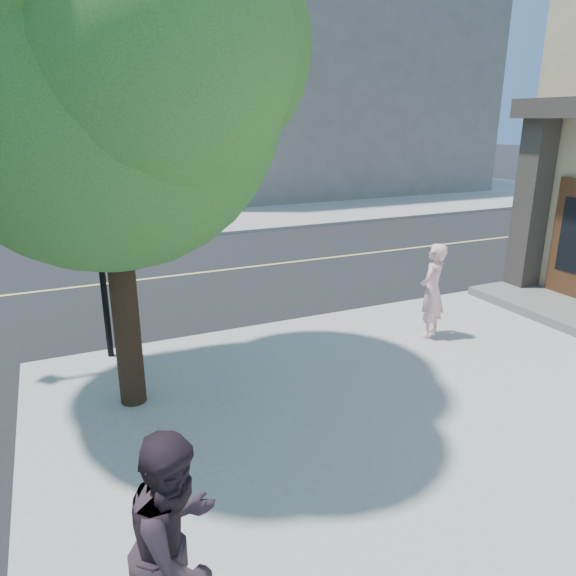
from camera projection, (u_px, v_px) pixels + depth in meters
name	position (u px, v px, depth m)	size (l,w,h in m)	color
ground	(85.00, 359.00, 9.30)	(140.00, 140.00, 0.00)	black
road_ew	(70.00, 288.00, 13.21)	(140.00, 9.00, 0.01)	black
sidewalk_ne	(286.00, 185.00, 33.26)	(29.00, 25.00, 0.12)	#9B9B96
filler_ne	(290.00, 64.00, 31.76)	(18.00, 16.00, 14.00)	slate
man_on_phone	(432.00, 291.00, 9.76)	(0.65, 0.42, 1.77)	beige
pedestrian	(178.00, 547.00, 3.85)	(0.91, 0.71, 1.87)	#291D24
street_tree	(110.00, 44.00, 6.33)	(5.53, 5.03, 7.34)	black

